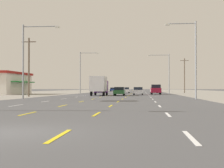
% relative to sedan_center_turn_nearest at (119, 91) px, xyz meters
% --- Properties ---
extents(ground_plane, '(572.00, 572.00, 0.00)m').
position_rel_sedan_center_turn_nearest_xyz_m(ground_plane, '(-0.24, 19.16, -0.76)').
color(ground_plane, '#4C4C4F').
extents(lot_apron_left, '(28.00, 440.00, 0.01)m').
position_rel_sedan_center_turn_nearest_xyz_m(lot_apron_left, '(-24.99, 19.16, -0.75)').
color(lot_apron_left, gray).
rests_on(lot_apron_left, ground).
extents(lane_markings, '(10.64, 227.60, 0.01)m').
position_rel_sedan_center_turn_nearest_xyz_m(lane_markings, '(-0.24, 57.66, -0.75)').
color(lane_markings, white).
rests_on(lane_markings, ground).
extents(signal_span_wire, '(27.48, 0.53, 9.07)m').
position_rel_sedan_center_turn_nearest_xyz_m(signal_span_wire, '(-0.26, -38.58, 4.53)').
color(signal_span_wire, brown).
rests_on(signal_span_wire, ground).
extents(sedan_center_turn_nearest, '(1.80, 4.50, 1.46)m').
position_rel_sedan_center_turn_nearest_xyz_m(sedan_center_turn_nearest, '(0.00, 0.00, 0.00)').
color(sedan_center_turn_nearest, '#235B2D').
rests_on(sedan_center_turn_nearest, ground).
extents(box_truck_inner_left_near, '(2.40, 7.20, 3.23)m').
position_rel_sedan_center_turn_nearest_xyz_m(box_truck_inner_left_near, '(-3.51, 0.38, 1.08)').
color(box_truck_inner_left_near, '#4C196B').
rests_on(box_truck_inner_left_near, ground).
extents(sedan_inner_right_mid, '(1.80, 4.50, 1.46)m').
position_rel_sedan_center_turn_nearest_xyz_m(sedan_inner_right_mid, '(3.09, 6.07, 0.00)').
color(sedan_inner_right_mid, silver).
rests_on(sedan_inner_right_mid, ground).
extents(suv_far_right_midfar, '(1.98, 4.90, 1.98)m').
position_rel_sedan_center_turn_nearest_xyz_m(suv_far_right_midfar, '(6.58, 11.39, 0.27)').
color(suv_far_right_midfar, maroon).
rests_on(suv_far_right_midfar, ground).
extents(sedan_center_turn_far, '(1.80, 4.50, 1.46)m').
position_rel_sedan_center_turn_nearest_xyz_m(sedan_center_turn_far, '(-0.23, 27.88, 0.00)').
color(sedan_center_turn_far, white).
rests_on(sedan_center_turn_far, ground).
extents(sedan_far_right_farther, '(1.80, 4.50, 1.46)m').
position_rel_sedan_center_turn_nearest_xyz_m(sedan_far_right_farther, '(6.82, 27.93, 0.00)').
color(sedan_far_right_farther, silver).
rests_on(sedan_far_right_farther, ground).
extents(sedan_far_left_farthest, '(1.80, 4.50, 1.46)m').
position_rel_sedan_center_turn_nearest_xyz_m(sedan_far_left_farthest, '(-7.08, 68.30, 0.00)').
color(sedan_far_left_farthest, navy).
rests_on(sedan_far_left_farthest, ground).
extents(streetlight_left_row_0, '(4.55, 0.26, 8.89)m').
position_rel_sedan_center_turn_nearest_xyz_m(streetlight_left_row_0, '(-9.87, -17.49, 4.49)').
color(streetlight_left_row_0, gray).
rests_on(streetlight_left_row_0, ground).
extents(streetlight_right_row_0, '(3.56, 0.26, 8.95)m').
position_rel_sedan_center_turn_nearest_xyz_m(streetlight_right_row_0, '(9.55, -17.49, 4.41)').
color(streetlight_right_row_0, gray).
rests_on(streetlight_right_row_0, ground).
extents(streetlight_left_row_1, '(4.51, 0.26, 9.63)m').
position_rel_sedan_center_turn_nearest_xyz_m(streetlight_left_row_1, '(-9.91, 19.72, 4.87)').
color(streetlight_left_row_1, gray).
rests_on(streetlight_left_row_1, ground).
extents(streetlight_right_row_1, '(4.81, 0.26, 9.00)m').
position_rel_sedan_center_turn_nearest_xyz_m(streetlight_right_row_1, '(9.35, 19.72, 4.58)').
color(streetlight_right_row_1, gray).
rests_on(streetlight_right_row_1, ground).
extents(utility_pole_left_row_0, '(2.20, 0.26, 8.87)m').
position_rel_sedan_center_turn_nearest_xyz_m(utility_pole_left_row_0, '(-13.25, -7.23, 3.87)').
color(utility_pole_left_row_0, brown).
rests_on(utility_pole_left_row_0, ground).
extents(utility_pole_right_row_1, '(2.20, 0.26, 9.00)m').
position_rel_sedan_center_turn_nearest_xyz_m(utility_pole_right_row_1, '(14.78, 31.35, 3.94)').
color(utility_pole_right_row_1, brown).
rests_on(utility_pole_right_row_1, ground).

